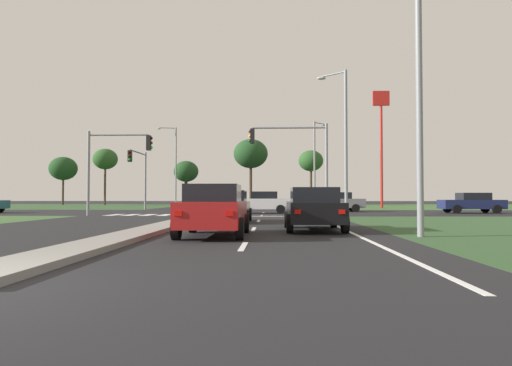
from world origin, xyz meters
name	(u,v)px	position (x,y,z in m)	size (l,w,h in m)	color
ground_plane	(219,212)	(0.00, 30.00, 0.00)	(200.00, 200.00, 0.00)	black
grass_verge_far_left	(49,206)	(-25.50, 54.50, 0.00)	(35.00, 35.00, 0.01)	#2D4C28
grass_verge_far_right	(438,206)	(25.50, 54.50, 0.00)	(35.00, 35.00, 0.01)	#385B2D
median_island_near	(157,228)	(0.00, 11.00, 0.07)	(1.20, 22.00, 0.14)	gray
median_island_far	(241,206)	(0.00, 55.00, 0.07)	(1.20, 36.00, 0.14)	gray
lane_dash_near	(243,246)	(3.50, 5.49, 0.01)	(0.14, 2.00, 0.01)	silver
lane_dash_second	(254,229)	(3.50, 11.49, 0.01)	(0.14, 2.00, 0.01)	silver
lane_dash_third	(259,221)	(3.50, 17.49, 0.01)	(0.14, 2.00, 0.01)	silver
lane_dash_fourth	(262,216)	(3.50, 23.49, 0.01)	(0.14, 2.00, 0.01)	silver
lane_dash_fifth	(263,213)	(3.50, 29.49, 0.01)	(0.14, 2.00, 0.01)	silver
edge_line_right	(342,228)	(6.85, 12.00, 0.01)	(0.14, 24.00, 0.01)	silver
stop_bar_near	(266,216)	(3.80, 23.00, 0.01)	(6.40, 0.50, 0.01)	silver
crosswalk_bar_near	(114,215)	(-6.40, 24.80, 0.01)	(0.70, 2.80, 0.01)	silver
crosswalk_bar_second	(131,215)	(-5.25, 24.80, 0.01)	(0.70, 2.80, 0.01)	silver
crosswalk_bar_third	(148,215)	(-4.10, 24.80, 0.01)	(0.70, 2.80, 0.01)	silver
crosswalk_bar_fourth	(165,215)	(-2.95, 24.80, 0.01)	(0.70, 2.80, 0.01)	silver
crosswalk_bar_fifth	(182,215)	(-1.80, 24.80, 0.01)	(0.70, 2.80, 0.01)	silver
crosswalk_bar_sixth	(200,215)	(-0.65, 24.80, 0.01)	(0.70, 2.80, 0.01)	silver
car_red_near	(214,210)	(2.41, 8.45, 0.81)	(2.00, 4.24, 1.58)	#A31919
car_navy_second	(472,203)	(18.98, 29.11, 0.78)	(4.49, 2.05, 1.51)	#161E47
car_black_third	(314,208)	(5.69, 11.04, 0.79)	(2.04, 4.49, 1.54)	black
car_white_fourth	(263,202)	(3.46, 28.36, 0.81)	(4.20, 2.00, 1.60)	silver
car_silver_fifth	(230,200)	(-2.15, 63.21, 0.80)	(2.09, 4.35, 1.57)	#B7B7BC
car_beige_sixth	(230,206)	(2.16, 16.32, 0.77)	(1.95, 4.39, 1.51)	#BCAD8E
car_grey_eighth	(336,202)	(9.39, 32.33, 0.81)	(4.63, 2.03, 1.58)	slate
traffic_signal_near_right	(298,152)	(5.81, 23.40, 4.03)	(5.02, 0.32, 5.84)	gray
traffic_signal_near_left	(112,158)	(-6.07, 23.40, 3.73)	(4.24, 0.32, 5.43)	gray
traffic_signal_far_left	(140,169)	(-7.60, 34.73, 3.72)	(0.32, 5.02, 5.36)	gray
street_lamp_near	(420,73)	(8.62, 8.18, 4.92)	(0.79, 2.16, 8.77)	gray
street_lamp_second	(343,135)	(8.53, 22.55, 5.01)	(1.72, 1.40, 8.97)	gray
street_lamp_third	(315,160)	(8.78, 43.70, 5.16)	(1.55, 1.50, 9.28)	gray
street_lamp_fourth	(174,162)	(-8.86, 54.98, 5.81)	(2.56, 0.73, 10.46)	gray
pedestrian_at_median	(231,198)	(-0.19, 42.73, 1.13)	(0.34, 0.34, 1.64)	#335184
fastfood_pole_sign	(381,123)	(16.09, 45.05, 9.26)	(1.80, 0.40, 12.82)	red
treeline_near	(63,169)	(-27.18, 62.15, 5.45)	(4.11, 4.11, 7.21)	#423323
treeline_second	(105,159)	(-20.95, 62.54, 6.85)	(3.66, 3.66, 8.46)	#423323
treeline_third	(186,172)	(-9.03, 64.17, 5.05)	(3.76, 3.76, 6.71)	#423323
treeline_fourth	(251,154)	(0.94, 62.40, 7.58)	(5.07, 5.07, 9.78)	#423323
treeline_fifth	(311,161)	(9.70, 60.75, 6.35)	(3.54, 3.54, 7.91)	#423323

